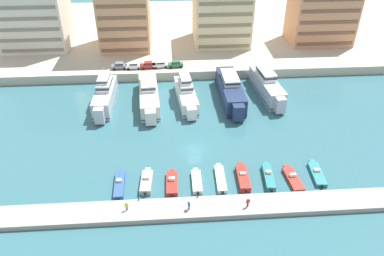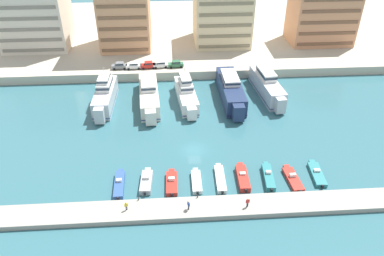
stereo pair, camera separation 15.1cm
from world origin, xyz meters
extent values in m
plane|color=#336670|center=(0.00, 0.00, 0.00)|extent=(400.00, 400.00, 0.00)
cube|color=#BCB29E|center=(0.00, 66.07, 1.18)|extent=(180.00, 70.00, 2.35)
cube|color=#9E998E|center=(0.00, -16.26, 0.44)|extent=(120.00, 4.64, 0.89)
cube|color=silver|center=(-19.56, 19.33, 2.03)|extent=(4.32, 15.08, 4.06)
cube|color=silver|center=(-19.80, 10.97, 2.13)|extent=(2.20, 2.01, 3.45)
cube|color=#334C7F|center=(-19.56, 19.33, 0.71)|extent=(4.36, 15.24, 0.24)
cube|color=white|center=(-19.53, 20.46, 4.89)|extent=(3.22, 6.37, 1.66)
cube|color=#233342|center=(-19.53, 20.46, 5.05)|extent=(3.26, 6.44, 0.60)
cube|color=white|center=(-19.53, 20.46, 6.28)|extent=(2.51, 4.97, 1.14)
cube|color=#233342|center=(-19.53, 20.46, 6.40)|extent=(2.54, 5.02, 0.41)
cylinder|color=silver|center=(-19.50, 21.40, 7.75)|extent=(0.16, 0.16, 1.80)
cube|color=silver|center=(-19.34, 27.27, 1.12)|extent=(3.34, 0.99, 0.20)
cube|color=silver|center=(-9.39, 19.95, 1.84)|extent=(5.48, 18.65, 3.68)
cube|color=silver|center=(-8.71, 9.81, 1.93)|extent=(2.48, 2.28, 3.13)
cube|color=#334C7F|center=(-9.39, 19.95, 0.64)|extent=(5.54, 18.83, 0.24)
cube|color=white|center=(-9.49, 21.32, 4.47)|extent=(3.83, 7.93, 1.57)
cube|color=#233342|center=(-9.49, 21.32, 4.63)|extent=(3.88, 8.01, 0.57)
cylinder|color=silver|center=(-9.56, 22.48, 6.16)|extent=(0.16, 0.16, 1.80)
cube|color=silver|center=(-10.04, 29.57, 1.01)|extent=(3.67, 1.14, 0.20)
cube|color=white|center=(-0.56, 19.57, 1.61)|extent=(5.23, 15.36, 3.23)
cube|color=white|center=(0.23, 11.21, 1.69)|extent=(2.27, 2.10, 2.74)
cube|color=#334C7F|center=(-0.56, 19.57, 0.56)|extent=(5.28, 15.52, 0.24)
cube|color=white|center=(-0.67, 20.69, 4.02)|extent=(3.56, 6.58, 1.58)
cube|color=#233342|center=(-0.67, 20.69, 4.18)|extent=(3.61, 6.65, 0.57)
cube|color=white|center=(-0.67, 20.69, 5.49)|extent=(2.78, 5.13, 1.36)
cube|color=#233342|center=(-0.67, 20.69, 5.63)|extent=(2.81, 5.19, 0.49)
cylinder|color=silver|center=(-0.76, 21.64, 7.07)|extent=(0.16, 0.16, 1.80)
cube|color=white|center=(-1.32, 27.51, 0.89)|extent=(3.32, 1.20, 0.20)
cube|color=navy|center=(10.21, 20.38, 2.12)|extent=(4.80, 18.78, 4.23)
cube|color=navy|center=(10.34, 9.99, 2.22)|extent=(2.53, 2.31, 3.60)
cube|color=#192347|center=(10.21, 20.38, 0.74)|extent=(4.85, 18.97, 0.24)
cube|color=white|center=(10.19, 21.78, 4.92)|extent=(3.66, 7.91, 1.38)
cube|color=#233342|center=(10.19, 21.78, 5.06)|extent=(3.70, 7.99, 0.50)
cylinder|color=silver|center=(10.17, 22.96, 6.51)|extent=(0.16, 0.16, 1.80)
cube|color=navy|center=(10.08, 30.19, 1.16)|extent=(3.88, 0.95, 0.20)
cube|color=silver|center=(19.44, 21.93, 2.09)|extent=(5.54, 17.39, 4.18)
cube|color=silver|center=(20.34, 12.55, 2.20)|extent=(2.34, 2.16, 3.56)
cube|color=#334C7F|center=(19.44, 21.93, 0.73)|extent=(5.60, 17.57, 0.24)
cube|color=white|center=(19.32, 23.21, 5.08)|extent=(3.73, 7.44, 1.79)
cube|color=#233342|center=(19.32, 23.21, 5.26)|extent=(3.78, 7.51, 0.64)
cylinder|color=silver|center=(19.21, 24.28, 6.87)|extent=(0.16, 0.16, 1.80)
cube|color=silver|center=(18.58, 30.89, 1.15)|extent=(3.41, 1.21, 0.20)
cube|color=#33569E|center=(-13.75, -9.86, 0.45)|extent=(1.84, 6.64, 0.90)
cube|color=#33569E|center=(-13.86, -6.23, 0.45)|extent=(0.92, 0.77, 0.76)
cube|color=silver|center=(-13.76, -9.36, 1.13)|extent=(0.92, 0.63, 0.46)
cube|color=#283847|center=(-13.77, -9.08, 1.20)|extent=(0.82, 0.11, 0.28)
cube|color=black|center=(-13.64, -13.33, 0.60)|extent=(0.37, 0.29, 0.60)
cube|color=#9EA3A8|center=(-9.09, -9.53, 0.52)|extent=(2.24, 5.62, 1.04)
cube|color=#9EA3A8|center=(-8.91, -6.39, 0.52)|extent=(1.11, 0.92, 0.88)
cube|color=silver|center=(-9.07, -9.11, 1.30)|extent=(1.09, 0.66, 0.52)
cube|color=#283847|center=(-9.05, -8.84, 1.38)|extent=(0.96, 0.14, 0.31)
cube|color=black|center=(-9.26, -12.46, 0.67)|extent=(0.38, 0.30, 0.60)
cube|color=red|center=(-4.68, -9.96, 0.39)|extent=(2.01, 5.69, 0.79)
cube|color=red|center=(-4.63, -6.75, 0.39)|extent=(1.07, 0.88, 0.67)
cube|color=silver|center=(-4.67, -9.54, 1.07)|extent=(1.07, 0.62, 0.57)
cube|color=#283847|center=(-4.67, -9.26, 1.16)|extent=(0.96, 0.09, 0.34)
cube|color=black|center=(-4.72, -12.98, 0.54)|extent=(0.36, 0.29, 0.60)
cube|color=white|center=(-0.33, -9.87, 0.39)|extent=(1.70, 5.57, 0.79)
cube|color=white|center=(-0.30, -6.76, 0.39)|extent=(0.91, 0.75, 0.67)
cube|color=black|center=(-0.36, -12.83, 0.54)|extent=(0.36, 0.28, 0.60)
cube|color=white|center=(3.92, -9.37, 0.38)|extent=(1.77, 6.84, 0.75)
cube|color=white|center=(4.02, -5.65, 0.38)|extent=(0.89, 0.74, 0.64)
cube|color=black|center=(3.83, -12.94, 0.53)|extent=(0.37, 0.29, 0.60)
cube|color=red|center=(7.90, -9.60, 0.53)|extent=(2.04, 6.42, 1.07)
cube|color=red|center=(8.00, -6.05, 0.53)|extent=(1.04, 0.86, 0.91)
cube|color=silver|center=(7.91, -9.13, 1.24)|extent=(1.03, 0.63, 0.35)
cube|color=#283847|center=(7.92, -8.85, 1.30)|extent=(0.93, 0.11, 0.21)
cube|color=black|center=(7.79, -12.97, 0.68)|extent=(0.37, 0.29, 0.60)
cube|color=teal|center=(12.47, -9.66, 0.53)|extent=(2.18, 6.70, 1.06)
cube|color=teal|center=(12.80, -6.07, 0.53)|extent=(0.94, 0.79, 0.90)
cube|color=silver|center=(12.52, -9.17, 1.30)|extent=(0.93, 0.68, 0.48)
cube|color=#283847|center=(12.54, -8.89, 1.37)|extent=(0.80, 0.15, 0.29)
cube|color=black|center=(12.16, -13.12, 0.68)|extent=(0.38, 0.31, 0.60)
cube|color=red|center=(16.74, -10.37, 0.36)|extent=(2.40, 6.21, 0.72)
cube|color=red|center=(16.49, -6.94, 0.36)|extent=(1.14, 0.96, 0.61)
cube|color=silver|center=(16.70, -9.92, 1.01)|extent=(1.12, 0.68, 0.58)
cube|color=#283847|center=(16.68, -9.64, 1.10)|extent=(0.99, 0.15, 0.35)
cube|color=black|center=(16.97, -13.59, 0.51)|extent=(0.38, 0.31, 0.60)
cube|color=teal|center=(21.45, -9.30, 0.36)|extent=(2.39, 6.38, 0.73)
cube|color=teal|center=(21.70, -5.79, 0.36)|extent=(1.13, 0.95, 0.62)
cube|color=silver|center=(21.48, -8.83, 0.95)|extent=(1.11, 0.68, 0.45)
cube|color=#283847|center=(21.50, -8.55, 1.02)|extent=(0.98, 0.15, 0.27)
cube|color=black|center=(21.21, -12.60, 0.51)|extent=(0.38, 0.31, 0.60)
cube|color=slate|center=(-17.60, 34.36, 3.07)|extent=(4.14, 1.79, 0.80)
cube|color=slate|center=(-17.45, 34.36, 3.81)|extent=(2.13, 1.60, 0.68)
cube|color=#1E2833|center=(-17.45, 34.36, 3.81)|extent=(2.09, 1.62, 0.37)
cylinder|color=black|center=(-18.93, 33.48, 2.67)|extent=(0.64, 0.23, 0.64)
cylinder|color=black|center=(-18.97, 35.18, 2.67)|extent=(0.64, 0.23, 0.64)
cylinder|color=black|center=(-16.23, 33.54, 2.67)|extent=(0.64, 0.23, 0.64)
cylinder|color=black|center=(-16.27, 35.24, 2.67)|extent=(0.64, 0.23, 0.64)
cube|color=white|center=(-13.81, 34.19, 3.07)|extent=(4.13, 1.77, 0.80)
cube|color=white|center=(-13.66, 34.19, 3.81)|extent=(2.13, 1.60, 0.68)
cube|color=#1E2833|center=(-13.66, 34.19, 3.81)|extent=(2.09, 1.61, 0.37)
cylinder|color=black|center=(-15.14, 33.32, 2.67)|extent=(0.64, 0.23, 0.64)
cylinder|color=black|center=(-15.17, 35.02, 2.67)|extent=(0.64, 0.23, 0.64)
cylinder|color=black|center=(-12.45, 33.36, 2.67)|extent=(0.64, 0.23, 0.64)
cylinder|color=black|center=(-12.47, 35.06, 2.67)|extent=(0.64, 0.23, 0.64)
cube|color=red|center=(-9.97, 34.26, 3.07)|extent=(4.19, 1.93, 0.80)
cube|color=red|center=(-9.82, 34.27, 3.81)|extent=(2.19, 1.68, 0.68)
cube|color=#1E2833|center=(-9.82, 34.27, 3.81)|extent=(2.14, 1.69, 0.37)
cylinder|color=black|center=(-11.27, 33.34, 2.67)|extent=(0.65, 0.26, 0.64)
cylinder|color=black|center=(-11.37, 35.03, 2.67)|extent=(0.65, 0.26, 0.64)
cylinder|color=black|center=(-8.57, 33.49, 2.67)|extent=(0.65, 0.26, 0.64)
cylinder|color=black|center=(-8.67, 35.19, 2.67)|extent=(0.65, 0.26, 0.64)
cube|color=white|center=(-6.66, 34.48, 3.07)|extent=(4.25, 2.09, 0.80)
cube|color=white|center=(-6.51, 34.50, 3.81)|extent=(2.24, 1.76, 0.68)
cube|color=#1E2833|center=(-6.51, 34.50, 3.81)|extent=(2.20, 1.77, 0.37)
cylinder|color=black|center=(-7.92, 33.50, 2.67)|extent=(0.66, 0.28, 0.64)
cylinder|color=black|center=(-8.09, 35.19, 2.67)|extent=(0.66, 0.28, 0.64)
cylinder|color=black|center=(-5.23, 33.77, 2.67)|extent=(0.66, 0.28, 0.64)
cylinder|color=black|center=(-5.40, 35.46, 2.67)|extent=(0.66, 0.28, 0.64)
cube|color=#2D6642|center=(-2.55, 34.45, 3.07)|extent=(4.21, 1.99, 0.80)
cube|color=#2D6642|center=(-2.40, 34.46, 3.81)|extent=(2.21, 1.71, 0.68)
cube|color=#1E2833|center=(-2.40, 34.46, 3.81)|extent=(2.17, 1.72, 0.37)
cylinder|color=black|center=(-3.84, 33.50, 2.67)|extent=(0.65, 0.27, 0.64)
cylinder|color=black|center=(-3.96, 35.20, 2.67)|extent=(0.65, 0.27, 0.64)
cylinder|color=black|center=(-1.15, 33.70, 2.67)|extent=(0.65, 0.27, 0.64)
cylinder|color=black|center=(-1.27, 35.39, 2.67)|extent=(0.65, 0.27, 0.64)
cube|color=silver|center=(-43.02, 52.95, 12.90)|extent=(18.76, 14.83, 21.10)
cube|color=gray|center=(-43.02, 45.43, 3.86)|extent=(17.26, 0.24, 0.90)
cube|color=gray|center=(-43.02, 45.43, 6.87)|extent=(17.26, 0.24, 0.90)
cube|color=gray|center=(-43.02, 45.43, 9.89)|extent=(17.26, 0.24, 0.90)
cube|color=gray|center=(-43.02, 45.43, 12.90)|extent=(17.26, 0.24, 0.90)
cube|color=gray|center=(-43.02, 45.43, 15.92)|extent=(17.26, 0.24, 0.90)
cube|color=tan|center=(-16.72, 51.58, 14.72)|extent=(14.40, 15.62, 24.73)
cube|color=brown|center=(-16.72, 43.67, 3.90)|extent=(13.24, 0.24, 0.90)
cube|color=brown|center=(-16.72, 43.67, 6.99)|extent=(13.24, 0.24, 0.90)
cube|color=brown|center=(-16.72, 43.67, 10.08)|extent=(13.24, 0.24, 0.90)
cube|color=brown|center=(-16.72, 43.67, 13.17)|extent=(13.24, 0.24, 0.90)
cube|color=brown|center=(-16.72, 43.67, 16.26)|extent=(13.24, 0.24, 0.90)
cube|color=beige|center=(12.08, 53.06, 10.02)|extent=(16.40, 16.41, 15.35)
cube|color=#7E7359|center=(12.08, 44.75, 3.89)|extent=(15.09, 0.24, 0.90)
cube|color=#7E7359|center=(12.08, 44.75, 6.96)|extent=(15.09, 0.24, 0.90)
cube|color=#7E7359|center=(12.08, 44.75, 10.02)|extent=(15.09, 0.24, 0.90)
cube|color=#7E7359|center=(12.08, 44.75, 13.09)|extent=(15.09, 0.24, 0.90)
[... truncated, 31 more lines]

